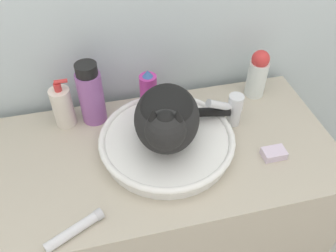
{
  "coord_description": "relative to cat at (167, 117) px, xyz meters",
  "views": [
    {
      "loc": [
        -0.15,
        -0.44,
        1.59
      ],
      "look_at": [
        0.02,
        0.26,
        0.91
      ],
      "focal_mm": 38.0,
      "sensor_mm": 36.0,
      "label": 1
    }
  ],
  "objects": [
    {
      "name": "vanity_counter",
      "position": [
        -0.02,
        0.0,
        -0.54
      ],
      "size": [
        1.05,
        0.52,
        0.81
      ],
      "color": "#B2A893",
      "rests_on": "ground_plane"
    },
    {
      "name": "sink_basin",
      "position": [
        0.0,
        0.01,
        -0.11
      ],
      "size": [
        0.4,
        0.4,
        0.05
      ],
      "color": "white",
      "rests_on": "vanity_counter"
    },
    {
      "name": "cat",
      "position": [
        0.0,
        0.0,
        0.0
      ],
      "size": [
        0.33,
        0.29,
        0.18
      ],
      "rotation": [
        0.0,
        0.0,
        4.45
      ],
      "color": "black",
      "rests_on": "sink_basin"
    },
    {
      "name": "faucet",
      "position": [
        0.22,
        0.07,
        -0.07
      ],
      "size": [
        0.13,
        0.06,
        0.13
      ],
      "rotation": [
        0.0,
        0.0,
        -2.91
      ],
      "color": "silver",
      "rests_on": "vanity_counter"
    },
    {
      "name": "soap_pump_bottle",
      "position": [
        -0.29,
        0.19,
        -0.07
      ],
      "size": [
        0.06,
        0.06,
        0.17
      ],
      "color": "silver",
      "rests_on": "vanity_counter"
    },
    {
      "name": "lotion_bottle_white",
      "position": [
        0.36,
        0.19,
        -0.05
      ],
      "size": [
        0.07,
        0.07,
        0.17
      ],
      "color": "silver",
      "rests_on": "vanity_counter"
    },
    {
      "name": "spray_bottle_trigger",
      "position": [
        -0.02,
        0.19,
        -0.06
      ],
      "size": [
        0.06,
        0.06,
        0.16
      ],
      "color": "#B2338C",
      "rests_on": "vanity_counter"
    },
    {
      "name": "mouthwash_bottle",
      "position": [
        -0.2,
        0.19,
        -0.04
      ],
      "size": [
        0.08,
        0.08,
        0.21
      ],
      "color": "#93569E",
      "rests_on": "vanity_counter"
    },
    {
      "name": "cream_tube",
      "position": [
        -0.28,
        -0.21,
        -0.12
      ],
      "size": [
        0.15,
        0.09,
        0.03
      ],
      "rotation": [
        0.0,
        0.0,
        0.46
      ],
      "color": "silver",
      "rests_on": "vanity_counter"
    },
    {
      "name": "soap_bar",
      "position": [
        0.3,
        -0.09,
        -0.12
      ],
      "size": [
        0.07,
        0.05,
        0.02
      ],
      "color": "silver",
      "rests_on": "vanity_counter"
    }
  ]
}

